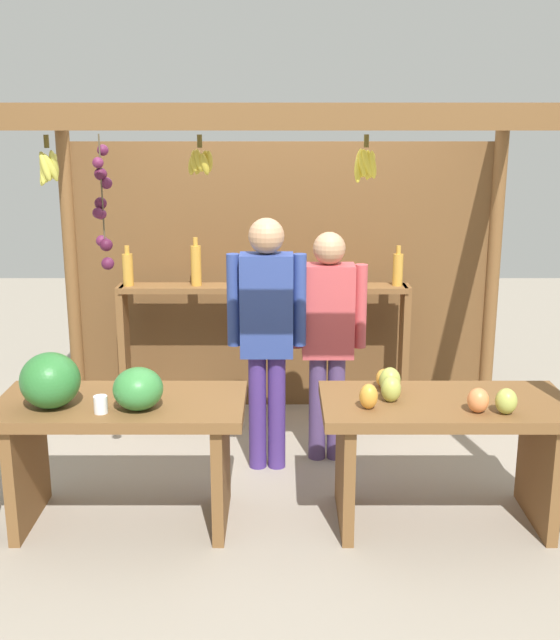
# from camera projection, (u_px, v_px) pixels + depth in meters

# --- Properties ---
(ground_plane) EXTENTS (12.00, 12.00, 0.00)m
(ground_plane) POSITION_uv_depth(u_px,v_px,m) (280.00, 461.00, 5.02)
(ground_plane) COLOR gray
(ground_plane) RESTS_ON ground
(market_stall) EXTENTS (3.26, 2.17, 2.22)m
(market_stall) POSITION_uv_depth(u_px,v_px,m) (278.00, 250.00, 5.14)
(market_stall) COLOR brown
(market_stall) RESTS_ON ground
(fruit_counter_left) EXTENTS (1.32, 0.64, 0.99)m
(fruit_counter_left) POSITION_uv_depth(u_px,v_px,m) (107.00, 420.00, 4.09)
(fruit_counter_left) COLOR brown
(fruit_counter_left) RESTS_ON ground
(fruit_counter_right) EXTENTS (1.32, 0.64, 0.85)m
(fruit_counter_right) POSITION_uv_depth(u_px,v_px,m) (439.00, 431.00, 4.14)
(fruit_counter_right) COLOR brown
(fruit_counter_right) RESTS_ON ground
(bottle_shelf_unit) EXTENTS (2.09, 0.22, 1.35)m
(bottle_shelf_unit) POSITION_uv_depth(u_px,v_px,m) (260.00, 315.00, 5.57)
(bottle_shelf_unit) COLOR brown
(bottle_shelf_unit) RESTS_ON ground
(vendor_man) EXTENTS (0.48, 0.21, 1.59)m
(vendor_man) POSITION_uv_depth(u_px,v_px,m) (264.00, 323.00, 4.70)
(vendor_man) COLOR #462E7D
(vendor_man) RESTS_ON ground
(vendor_woman) EXTENTS (0.48, 0.20, 1.48)m
(vendor_woman) POSITION_uv_depth(u_px,v_px,m) (325.00, 328.00, 4.85)
(vendor_woman) COLOR #4E3969
(vendor_woman) RESTS_ON ground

